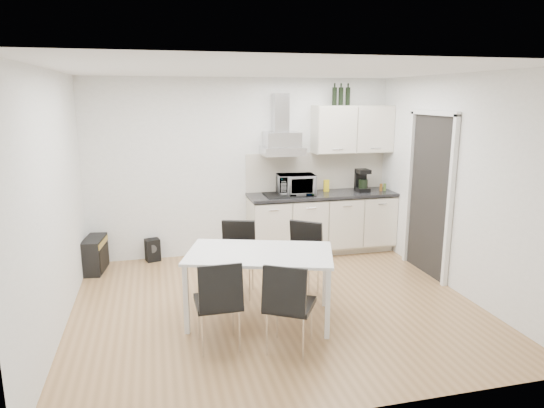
# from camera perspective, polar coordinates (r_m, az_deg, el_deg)

# --- Properties ---
(ground) EXTENTS (4.50, 4.50, 0.00)m
(ground) POSITION_cam_1_polar(r_m,az_deg,el_deg) (5.67, 0.39, -11.76)
(ground) COLOR #A67E50
(ground) RESTS_ON ground
(wall_back) EXTENTS (4.50, 0.10, 2.60)m
(wall_back) POSITION_cam_1_polar(r_m,az_deg,el_deg) (7.20, -3.50, 4.29)
(wall_back) COLOR white
(wall_back) RESTS_ON ground
(wall_front) EXTENTS (4.50, 0.10, 2.60)m
(wall_front) POSITION_cam_1_polar(r_m,az_deg,el_deg) (3.43, 8.68, -5.25)
(wall_front) COLOR white
(wall_front) RESTS_ON ground
(wall_left) EXTENTS (0.10, 4.00, 2.60)m
(wall_left) POSITION_cam_1_polar(r_m,az_deg,el_deg) (5.21, -24.35, -0.06)
(wall_left) COLOR white
(wall_left) RESTS_ON ground
(wall_right) EXTENTS (0.10, 4.00, 2.60)m
(wall_right) POSITION_cam_1_polar(r_m,az_deg,el_deg) (6.21, 21.00, 2.12)
(wall_right) COLOR white
(wall_right) RESTS_ON ground
(ceiling) EXTENTS (4.50, 4.50, 0.00)m
(ceiling) POSITION_cam_1_polar(r_m,az_deg,el_deg) (5.17, 0.44, 15.49)
(ceiling) COLOR white
(ceiling) RESTS_ON wall_back
(doorway) EXTENTS (0.08, 1.04, 2.10)m
(doorway) POSITION_cam_1_polar(r_m,az_deg,el_deg) (6.68, 17.90, 0.86)
(doorway) COLOR white
(doorway) RESTS_ON ground
(kitchenette) EXTENTS (2.22, 0.64, 2.52)m
(kitchenette) POSITION_cam_1_polar(r_m,az_deg,el_deg) (7.33, 6.12, 0.67)
(kitchenette) COLOR beige
(kitchenette) RESTS_ON ground
(dining_table) EXTENTS (1.69, 1.28, 0.75)m
(dining_table) POSITION_cam_1_polar(r_m,az_deg,el_deg) (5.09, -1.45, -6.47)
(dining_table) COLOR white
(dining_table) RESTS_ON ground
(chair_far_left) EXTENTS (0.57, 0.61, 0.88)m
(chair_far_left) POSITION_cam_1_polar(r_m,az_deg,el_deg) (5.78, -4.17, -6.61)
(chair_far_left) COLOR black
(chair_far_left) RESTS_ON ground
(chair_far_right) EXTENTS (0.65, 0.66, 0.88)m
(chair_far_right) POSITION_cam_1_polar(r_m,az_deg,el_deg) (5.75, 3.35, -6.71)
(chair_far_right) COLOR black
(chair_far_right) RESTS_ON ground
(chair_near_left) EXTENTS (0.45, 0.51, 0.88)m
(chair_near_left) POSITION_cam_1_polar(r_m,az_deg,el_deg) (4.67, -6.37, -11.51)
(chair_near_left) COLOR black
(chair_near_left) RESTS_ON ground
(chair_near_right) EXTENTS (0.63, 0.65, 0.88)m
(chair_near_right) POSITION_cam_1_polar(r_m,az_deg,el_deg) (4.59, 2.10, -11.88)
(chair_near_right) COLOR black
(chair_near_right) RESTS_ON ground
(guitar_amp) EXTENTS (0.32, 0.59, 0.47)m
(guitar_amp) POSITION_cam_1_polar(r_m,az_deg,el_deg) (7.03, -20.11, -5.60)
(guitar_amp) COLOR black
(guitar_amp) RESTS_ON ground
(floor_speaker) EXTENTS (0.23, 0.22, 0.32)m
(floor_speaker) POSITION_cam_1_polar(r_m,az_deg,el_deg) (7.24, -13.86, -5.26)
(floor_speaker) COLOR black
(floor_speaker) RESTS_ON ground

